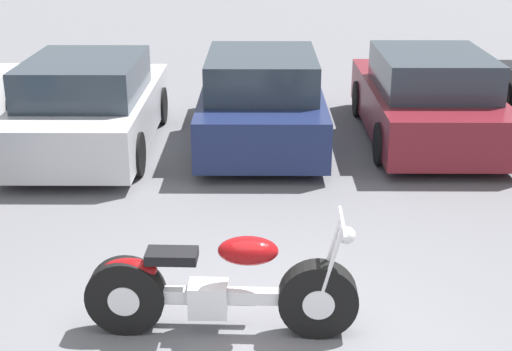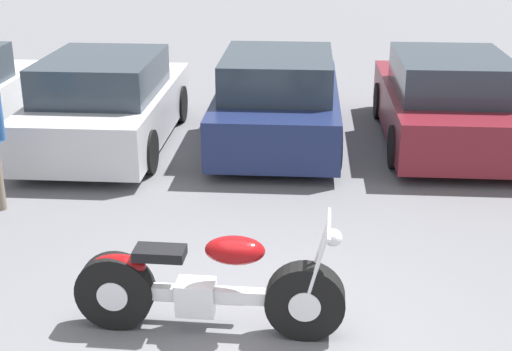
# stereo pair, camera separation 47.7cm
# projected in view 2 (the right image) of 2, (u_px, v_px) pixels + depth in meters

# --- Properties ---
(motorcycle) EXTENTS (2.38, 0.62, 1.10)m
(motorcycle) POSITION_uv_depth(u_px,v_px,m) (206.00, 288.00, 6.21)
(motorcycle) COLOR black
(motorcycle) RESTS_ON ground_plane
(parked_car_silver) EXTENTS (1.94, 4.10, 1.43)m
(parked_car_silver) POSITION_uv_depth(u_px,v_px,m) (108.00, 103.00, 11.02)
(parked_car_silver) COLOR #BCBCC1
(parked_car_silver) RESTS_ON ground_plane
(parked_car_navy) EXTENTS (1.94, 4.10, 1.43)m
(parked_car_navy) POSITION_uv_depth(u_px,v_px,m) (278.00, 100.00, 11.19)
(parked_car_navy) COLOR #19234C
(parked_car_navy) RESTS_ON ground_plane
(parked_car_maroon) EXTENTS (1.94, 4.10, 1.43)m
(parked_car_maroon) POSITION_uv_depth(u_px,v_px,m) (446.00, 102.00, 11.10)
(parked_car_maroon) COLOR maroon
(parked_car_maroon) RESTS_ON ground_plane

